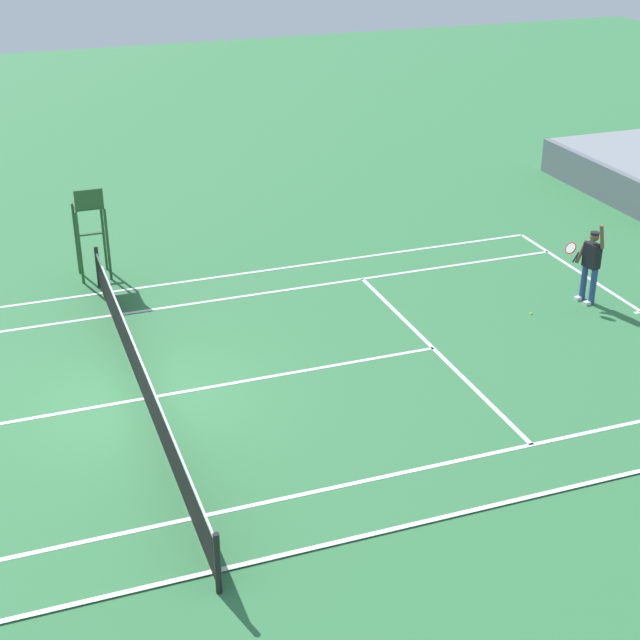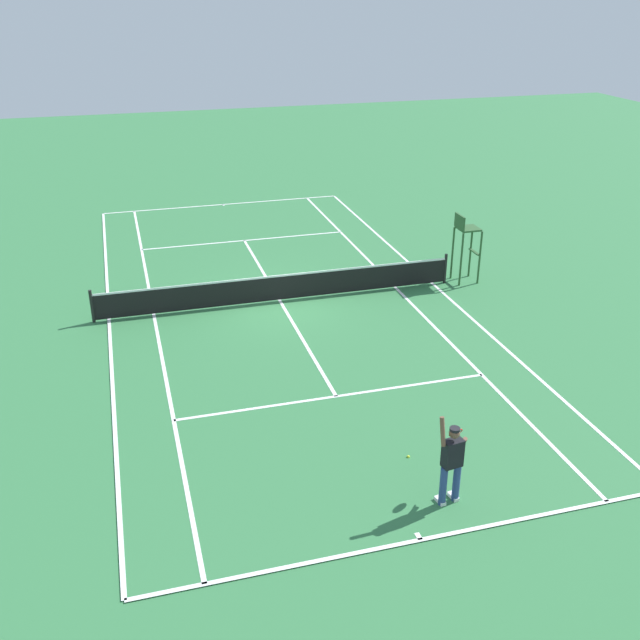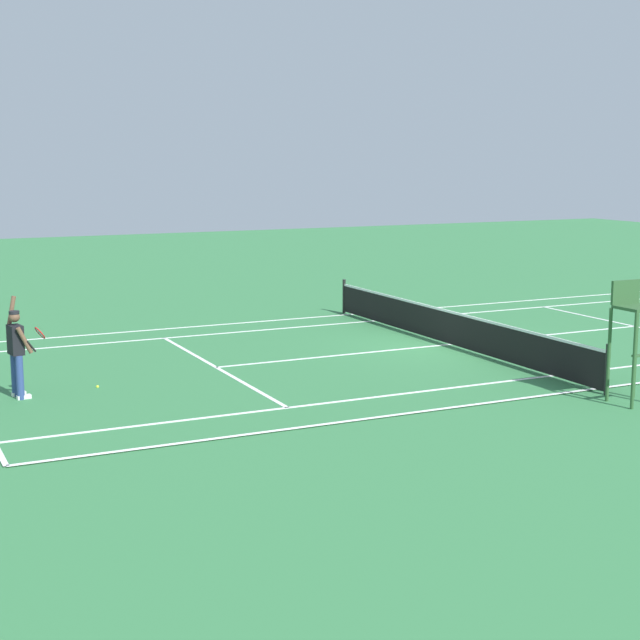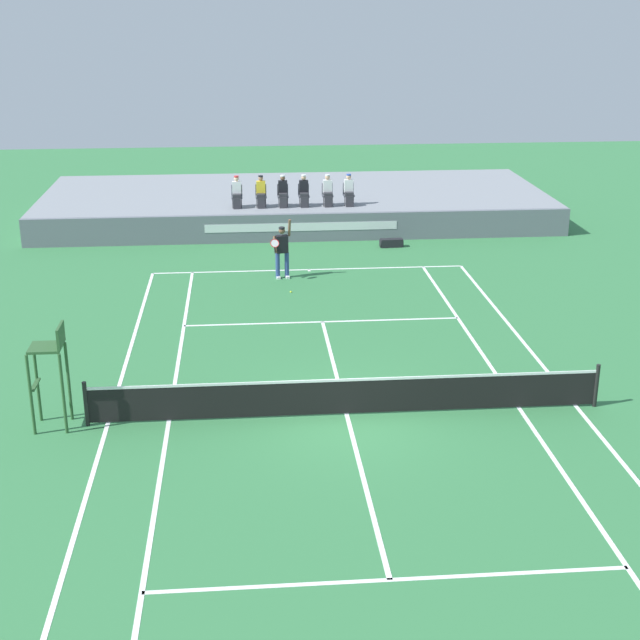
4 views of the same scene
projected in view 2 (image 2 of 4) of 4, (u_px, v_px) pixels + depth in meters
The scene contains 6 objects.
ground_plane at pixel (280, 301), 24.30m from camera, with size 80.00×80.00×0.00m, color #337542.
court at pixel (280, 301), 24.30m from camera, with size 11.08×23.88×0.03m.
net at pixel (279, 287), 24.08m from camera, with size 11.98×0.10×1.07m.
tennis_player at pixel (452, 462), 14.54m from camera, with size 0.75×0.71×2.08m.
tennis_ball at pixel (408, 457), 16.33m from camera, with size 0.07×0.07×0.07m, color #D1E533.
umpire_chair at pixel (466, 239), 25.29m from camera, with size 0.77×0.77×2.44m.
Camera 2 is at (4.81, 21.81, 9.70)m, focal length 41.13 mm.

